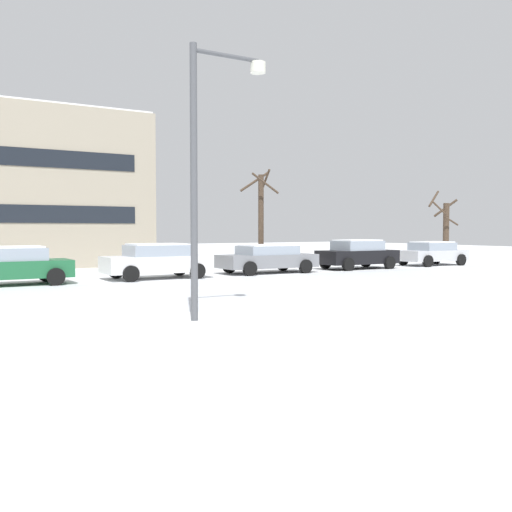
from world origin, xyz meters
name	(u,v)px	position (x,y,z in m)	size (l,w,h in m)	color
street_lamp	(207,154)	(5.47, -2.19, 3.72)	(1.91, 0.36, 6.11)	#4C4F54
parked_car_green	(13,265)	(2.84, 8.56, 0.73)	(4.00, 2.04, 1.42)	#1E6038
parked_car_white	(157,261)	(8.32, 8.54, 0.74)	(4.34, 2.12, 1.45)	white
parked_car_gray	(267,258)	(13.81, 8.73, 0.69)	(4.59, 2.12, 1.33)	slate
parked_car_black	(357,254)	(19.29, 8.80, 0.76)	(4.20, 2.03, 1.50)	black
parked_car_silver	(432,253)	(24.77, 8.84, 0.70)	(4.06, 2.03, 1.35)	silver
tree_far_mid	(445,227)	(30.17, 12.66, 2.17)	(2.30, 1.87, 4.66)	#423326
tree_far_right	(261,216)	(15.01, 11.31, 2.70)	(1.75, 1.79, 5.10)	#423326
building_far_left	(26,190)	(5.17, 20.53, 4.24)	(12.30, 8.23, 8.49)	#9E937F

